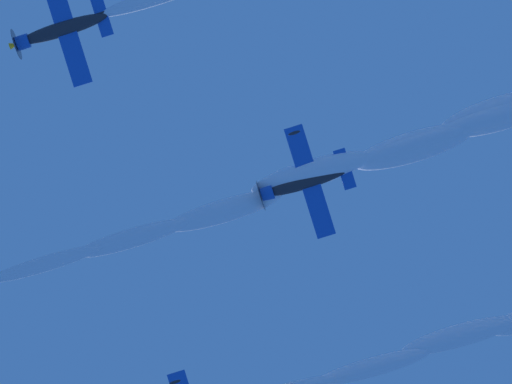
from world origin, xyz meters
name	(u,v)px	position (x,y,z in m)	size (l,w,h in m)	color
airplane_left_wingman	(60,30)	(17.35, 15.79, 79.49)	(7.61, 6.86, 2.75)	#232328
airplane_slot_tail	(304,182)	(3.89, 29.02, 78.82)	(7.56, 6.87, 2.56)	#232328
smoke_trail_lead	(473,126)	(4.78, 40.86, 79.85)	(5.86, 53.57, 4.19)	white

